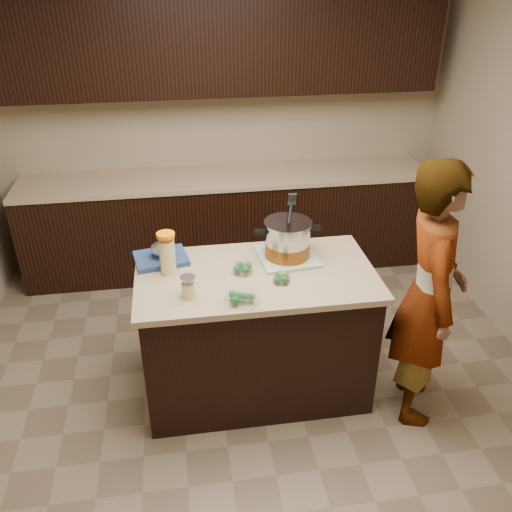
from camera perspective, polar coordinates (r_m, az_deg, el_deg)
The scene contains 13 objects.
ground_plane at distance 3.83m, azimuth -0.00°, elevation -13.43°, with size 4.00×4.00×0.00m, color brown.
room_shell at distance 2.96m, azimuth -0.00°, elevation 11.84°, with size 4.04×4.04×2.72m.
back_cabinets at distance 4.84m, azimuth -3.19°, elevation 9.13°, with size 3.60×0.63×2.33m.
island at distance 3.54m, azimuth -0.00°, elevation -8.04°, with size 1.46×0.81×0.90m.
dish_towel at distance 3.46m, azimuth 3.29°, elevation -0.05°, with size 0.36×0.36×0.02m, color #629163.
stock_pot at distance 3.41m, azimuth 3.34°, elevation 1.55°, with size 0.42×0.30×0.43m.
lemonade_pitcher at distance 3.28m, azimuth -9.32°, elevation 0.13°, with size 0.12×0.12×0.26m.
mason_jar at distance 3.06m, azimuth -7.13°, elevation -3.30°, with size 0.11×0.11×0.14m.
broccoli_tub_left at distance 3.28m, azimuth -1.40°, elevation -1.39°, with size 0.12×0.12×0.06m.
broccoli_tub_right at distance 3.20m, azimuth 2.70°, elevation -2.42°, with size 0.13×0.13×0.05m.
broccoli_tub_rect at distance 3.01m, azimuth -1.45°, elevation -4.51°, with size 0.20×0.17×0.06m.
blue_tray at distance 3.46m, azimuth -9.85°, elevation 0.14°, with size 0.36×0.31×0.12m.
person at distance 3.35m, azimuth 17.74°, elevation -4.00°, with size 0.61×0.40×1.69m, color gray.
Camera 1 is at (-0.43, -2.79, 2.60)m, focal length 38.00 mm.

